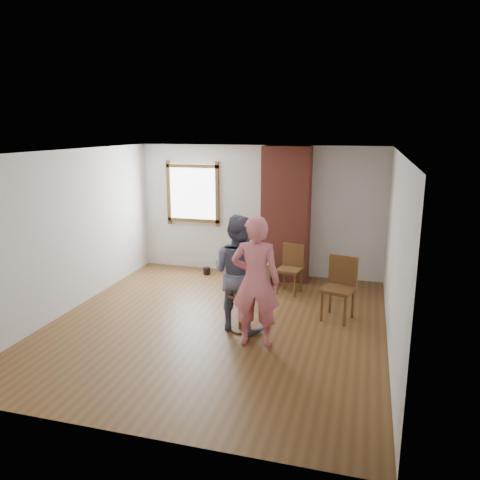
{
  "coord_description": "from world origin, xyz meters",
  "views": [
    {
      "loc": [
        2.11,
        -6.32,
        2.93
      ],
      "look_at": [
        0.15,
        0.8,
        1.15
      ],
      "focal_mm": 35.0,
      "sensor_mm": 36.0,
      "label": 1
    }
  ],
  "objects_px": {
    "dining_chair_left": "(291,266)",
    "man": "(238,273)",
    "dining_chair_right": "(340,284)",
    "person_pink": "(256,282)",
    "stoneware_crock": "(263,273)",
    "side_table": "(241,305)"
  },
  "relations": [
    {
      "from": "stoneware_crock",
      "to": "person_pink",
      "type": "distance_m",
      "value": 2.71
    },
    {
      "from": "man",
      "to": "dining_chair_right",
      "type": "bearing_deg",
      "value": -132.16
    },
    {
      "from": "side_table",
      "to": "man",
      "type": "xyz_separation_m",
      "value": [
        -0.06,
        0.08,
        0.46
      ]
    },
    {
      "from": "dining_chair_right",
      "to": "person_pink",
      "type": "bearing_deg",
      "value": -114.67
    },
    {
      "from": "dining_chair_right",
      "to": "man",
      "type": "distance_m",
      "value": 1.66
    },
    {
      "from": "dining_chair_left",
      "to": "side_table",
      "type": "relative_size",
      "value": 1.46
    },
    {
      "from": "dining_chair_right",
      "to": "person_pink",
      "type": "height_order",
      "value": "person_pink"
    },
    {
      "from": "side_table",
      "to": "person_pink",
      "type": "xyz_separation_m",
      "value": [
        0.31,
        -0.36,
        0.51
      ]
    },
    {
      "from": "dining_chair_left",
      "to": "man",
      "type": "xyz_separation_m",
      "value": [
        -0.49,
        -1.8,
        0.37
      ]
    },
    {
      "from": "stoneware_crock",
      "to": "person_pink",
      "type": "bearing_deg",
      "value": -79.47
    },
    {
      "from": "dining_chair_left",
      "to": "man",
      "type": "bearing_deg",
      "value": -94.39
    },
    {
      "from": "side_table",
      "to": "man",
      "type": "height_order",
      "value": "man"
    },
    {
      "from": "dining_chair_right",
      "to": "man",
      "type": "height_order",
      "value": "man"
    },
    {
      "from": "dining_chair_left",
      "to": "person_pink",
      "type": "relative_size",
      "value": 0.48
    },
    {
      "from": "dining_chair_right",
      "to": "side_table",
      "type": "height_order",
      "value": "dining_chair_right"
    },
    {
      "from": "dining_chair_right",
      "to": "stoneware_crock",
      "type": "bearing_deg",
      "value": 154.64
    },
    {
      "from": "person_pink",
      "to": "side_table",
      "type": "bearing_deg",
      "value": -55.3
    },
    {
      "from": "dining_chair_right",
      "to": "person_pink",
      "type": "distance_m",
      "value": 1.67
    },
    {
      "from": "stoneware_crock",
      "to": "person_pink",
      "type": "xyz_separation_m",
      "value": [
        0.48,
        -2.57,
        0.71
      ]
    },
    {
      "from": "dining_chair_left",
      "to": "person_pink",
      "type": "distance_m",
      "value": 2.29
    },
    {
      "from": "stoneware_crock",
      "to": "side_table",
      "type": "relative_size",
      "value": 0.68
    },
    {
      "from": "dining_chair_right",
      "to": "person_pink",
      "type": "xyz_separation_m",
      "value": [
        -1.05,
        -1.25,
        0.36
      ]
    }
  ]
}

